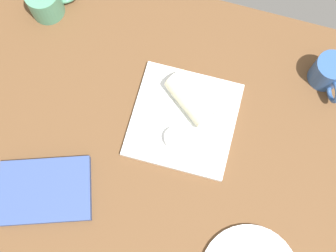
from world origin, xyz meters
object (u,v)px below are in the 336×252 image
at_px(sauce_cup, 175,138).
at_px(breakfast_wrap, 191,98).
at_px(coffee_mug, 328,73).
at_px(book_stack, 46,191).
at_px(second_mug, 46,2).
at_px(square_plate, 184,120).

relative_size(sauce_cup, breakfast_wrap, 0.40).
bearing_deg(breakfast_wrap, coffee_mug, 155.11).
bearing_deg(book_stack, coffee_mug, 38.83).
relative_size(coffee_mug, second_mug, 0.99).
relative_size(breakfast_wrap, second_mug, 1.12).
bearing_deg(coffee_mug, book_stack, -141.17).
height_order(book_stack, second_mug, second_mug).
bearing_deg(breakfast_wrap, sauce_cup, 31.61).
xyz_separation_m(book_stack, second_mug, (-0.16, 0.47, 0.03)).
distance_m(square_plate, breakfast_wrap, 0.06).
bearing_deg(sauce_cup, second_mug, 148.76).
relative_size(square_plate, sauce_cup, 4.73).
bearing_deg(book_stack, second_mug, 109.25).
height_order(square_plate, breakfast_wrap, breakfast_wrap).
height_order(breakfast_wrap, book_stack, breakfast_wrap).
height_order(sauce_cup, coffee_mug, coffee_mug).
relative_size(book_stack, coffee_mug, 2.14).
height_order(square_plate, second_mug, second_mug).
distance_m(square_plate, sauce_cup, 0.06).
distance_m(book_stack, second_mug, 0.50).
relative_size(square_plate, breakfast_wrap, 1.90).
distance_m(sauce_cup, coffee_mug, 0.43).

